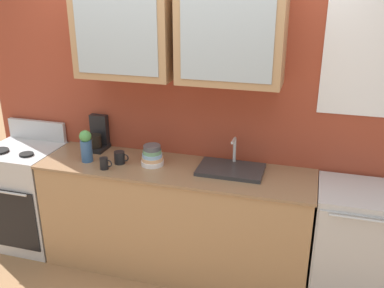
{
  "coord_description": "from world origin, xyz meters",
  "views": [
    {
      "loc": [
        0.99,
        -2.89,
        2.3
      ],
      "look_at": [
        0.15,
        0.0,
        1.13
      ],
      "focal_mm": 40.22,
      "sensor_mm": 36.0,
      "label": 1
    }
  ],
  "objects_px": {
    "bowl_stack": "(152,156)",
    "cup_near_sink": "(104,163)",
    "vase": "(86,146)",
    "cup_near_bowls": "(120,158)",
    "sink_faucet": "(231,169)",
    "coffee_maker": "(98,137)",
    "dishwasher": "(353,247)",
    "stove_range": "(28,196)"
  },
  "relations": [
    {
      "from": "stove_range",
      "to": "coffee_maker",
      "type": "relative_size",
      "value": 3.79
    },
    {
      "from": "bowl_stack",
      "to": "cup_near_sink",
      "type": "xyz_separation_m",
      "value": [
        -0.32,
        -0.18,
        -0.03
      ]
    },
    {
      "from": "sink_faucet",
      "to": "vase",
      "type": "height_order",
      "value": "vase"
    },
    {
      "from": "vase",
      "to": "coffee_maker",
      "type": "height_order",
      "value": "coffee_maker"
    },
    {
      "from": "bowl_stack",
      "to": "dishwasher",
      "type": "distance_m",
      "value": 1.65
    },
    {
      "from": "stove_range",
      "to": "cup_near_bowls",
      "type": "distance_m",
      "value": 1.08
    },
    {
      "from": "cup_near_bowls",
      "to": "dishwasher",
      "type": "bearing_deg",
      "value": 1.03
    },
    {
      "from": "sink_faucet",
      "to": "dishwasher",
      "type": "distance_m",
      "value": 1.06
    },
    {
      "from": "bowl_stack",
      "to": "coffee_maker",
      "type": "relative_size",
      "value": 0.62
    },
    {
      "from": "cup_near_bowls",
      "to": "sink_faucet",
      "type": "bearing_deg",
      "value": 6.64
    },
    {
      "from": "cup_near_bowls",
      "to": "dishwasher",
      "type": "xyz_separation_m",
      "value": [
        1.82,
        0.03,
        -0.51
      ]
    },
    {
      "from": "cup_near_sink",
      "to": "dishwasher",
      "type": "distance_m",
      "value": 1.96
    },
    {
      "from": "stove_range",
      "to": "vase",
      "type": "xyz_separation_m",
      "value": [
        0.68,
        -0.07,
        0.59
      ]
    },
    {
      "from": "cup_near_sink",
      "to": "cup_near_bowls",
      "type": "relative_size",
      "value": 0.83
    },
    {
      "from": "sink_faucet",
      "to": "cup_near_sink",
      "type": "xyz_separation_m",
      "value": [
        -0.95,
        -0.23,
        0.03
      ]
    },
    {
      "from": "bowl_stack",
      "to": "vase",
      "type": "bearing_deg",
      "value": -171.11
    },
    {
      "from": "vase",
      "to": "cup_near_bowls",
      "type": "relative_size",
      "value": 2.14
    },
    {
      "from": "dishwasher",
      "to": "coffee_maker",
      "type": "xyz_separation_m",
      "value": [
        -2.14,
        0.22,
        0.57
      ]
    },
    {
      "from": "vase",
      "to": "cup_near_bowls",
      "type": "distance_m",
      "value": 0.29
    },
    {
      "from": "bowl_stack",
      "to": "vase",
      "type": "relative_size",
      "value": 0.69
    },
    {
      "from": "sink_faucet",
      "to": "bowl_stack",
      "type": "height_order",
      "value": "sink_faucet"
    },
    {
      "from": "stove_range",
      "to": "coffee_maker",
      "type": "distance_m",
      "value": 0.87
    },
    {
      "from": "sink_faucet",
      "to": "bowl_stack",
      "type": "bearing_deg",
      "value": -175.39
    },
    {
      "from": "vase",
      "to": "cup_near_bowls",
      "type": "bearing_deg",
      "value": 6.41
    },
    {
      "from": "stove_range",
      "to": "sink_faucet",
      "type": "xyz_separation_m",
      "value": [
        1.84,
        0.07,
        0.47
      ]
    },
    {
      "from": "sink_faucet",
      "to": "vase",
      "type": "xyz_separation_m",
      "value": [
        -1.15,
        -0.13,
        0.12
      ]
    },
    {
      "from": "cup_near_sink",
      "to": "dishwasher",
      "type": "relative_size",
      "value": 0.11
    },
    {
      "from": "cup_near_sink",
      "to": "bowl_stack",
      "type": "bearing_deg",
      "value": 29.66
    },
    {
      "from": "sink_faucet",
      "to": "dishwasher",
      "type": "height_order",
      "value": "sink_faucet"
    },
    {
      "from": "stove_range",
      "to": "bowl_stack",
      "type": "distance_m",
      "value": 1.32
    },
    {
      "from": "cup_near_bowls",
      "to": "dishwasher",
      "type": "height_order",
      "value": "cup_near_bowls"
    },
    {
      "from": "vase",
      "to": "cup_near_sink",
      "type": "distance_m",
      "value": 0.25
    },
    {
      "from": "vase",
      "to": "cup_near_sink",
      "type": "relative_size",
      "value": 2.59
    },
    {
      "from": "vase",
      "to": "bowl_stack",
      "type": "bearing_deg",
      "value": 8.89
    },
    {
      "from": "vase",
      "to": "coffee_maker",
      "type": "relative_size",
      "value": 0.9
    },
    {
      "from": "sink_faucet",
      "to": "cup_near_sink",
      "type": "height_order",
      "value": "sink_faucet"
    },
    {
      "from": "sink_faucet",
      "to": "coffee_maker",
      "type": "relative_size",
      "value": 1.72
    },
    {
      "from": "cup_near_sink",
      "to": "cup_near_bowls",
      "type": "height_order",
      "value": "cup_near_bowls"
    },
    {
      "from": "sink_faucet",
      "to": "cup_near_bowls",
      "type": "height_order",
      "value": "sink_faucet"
    },
    {
      "from": "bowl_stack",
      "to": "cup_near_bowls",
      "type": "height_order",
      "value": "bowl_stack"
    },
    {
      "from": "vase",
      "to": "cup_near_bowls",
      "type": "height_order",
      "value": "vase"
    },
    {
      "from": "stove_range",
      "to": "coffee_maker",
      "type": "bearing_deg",
      "value": 18.47
    }
  ]
}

